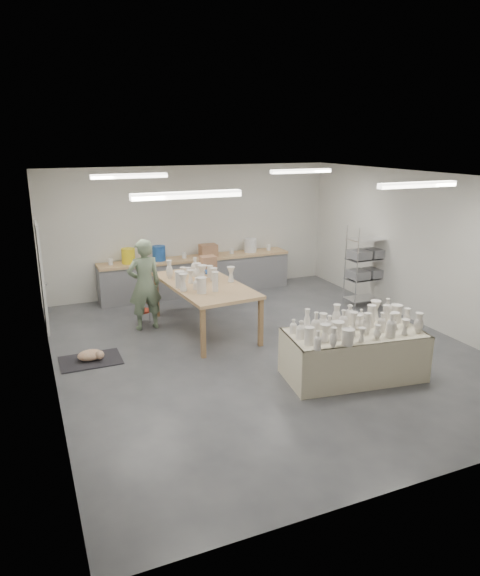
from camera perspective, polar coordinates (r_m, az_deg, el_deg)
name	(u,v)px	position (r m, az deg, el deg)	size (l,w,h in m)	color
room	(257,235)	(8.64, 1.89, 5.95)	(8.00, 8.02, 3.00)	#424449
back_counter	(196,274)	(12.29, -4.86, 1.56)	(4.60, 0.60, 1.24)	tan
wire_shelf	(367,265)	(11.67, 13.93, 2.52)	(0.88, 0.48, 1.80)	silver
drying_table	(354,351)	(8.21, 12.51, -6.88)	(2.24, 1.29, 1.12)	olive
work_table	(202,282)	(9.89, -4.23, 0.71)	(1.46, 2.62, 1.32)	tan
rug	(91,360)	(9.08, -16.26, -7.72)	(1.00, 0.70, 0.02)	black
cat	(91,355)	(9.03, -16.17, -7.16)	(0.50, 0.43, 0.18)	white
potter	(144,285)	(10.05, -10.57, 0.38)	(0.65, 0.43, 1.79)	gray
red_stool	(143,312)	(10.49, -10.72, -2.59)	(0.32, 0.32, 0.29)	#B22D19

